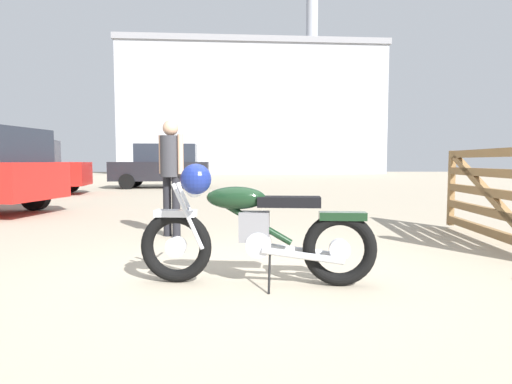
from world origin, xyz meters
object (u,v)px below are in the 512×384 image
(timber_gate, at_px, (500,191))
(bystander, at_px, (171,166))
(vintage_motorcycle, at_px, (250,229))
(red_hatchback_near, at_px, (163,165))
(pale_sedan_back, at_px, (21,166))

(timber_gate, relative_size, bystander, 1.53)
(vintage_motorcycle, xyz_separation_m, timber_gate, (3.16, 1.57, 0.21))
(bystander, relative_size, red_hatchback_near, 0.42)
(pale_sedan_back, bearing_deg, vintage_motorcycle, -62.66)
(bystander, distance_m, pale_sedan_back, 9.86)
(bystander, xyz_separation_m, red_hatchback_near, (-2.36, 11.25, -0.10))
(bystander, bearing_deg, pale_sedan_back, 75.18)
(red_hatchback_near, bearing_deg, timber_gate, 115.42)
(vintage_motorcycle, bearing_deg, pale_sedan_back, -48.20)
(pale_sedan_back, bearing_deg, bystander, -59.74)
(timber_gate, bearing_deg, vintage_motorcycle, 120.79)
(pale_sedan_back, xyz_separation_m, red_hatchback_near, (3.85, 3.60, 0.00))
(timber_gate, height_order, red_hatchback_near, red_hatchback_near)
(vintage_motorcycle, xyz_separation_m, pale_sedan_back, (-7.32, 10.02, 0.43))
(pale_sedan_back, relative_size, red_hatchback_near, 1.03)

